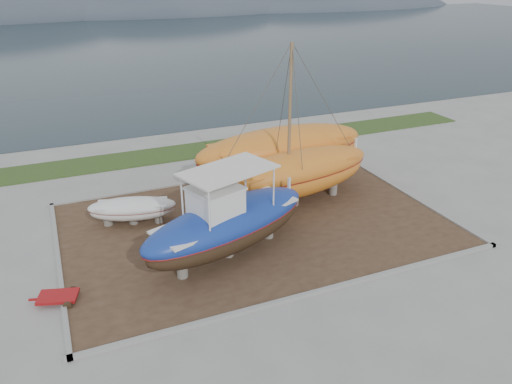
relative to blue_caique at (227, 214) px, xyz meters
name	(u,v)px	position (x,y,z in m)	size (l,w,h in m)	color
ground	(292,266)	(2.22, -1.78, -2.07)	(140.00, 140.00, 0.00)	gray
dirt_patch	(255,225)	(2.22, 2.22, -2.04)	(18.00, 12.00, 0.06)	#422D1E
curb_frame	(255,224)	(2.22, 2.22, -2.00)	(18.60, 12.60, 0.15)	gray
grass_strip	(190,151)	(2.22, 13.72, -2.03)	(44.00, 3.00, 0.08)	#284219
sea	(95,45)	(2.22, 68.22, -2.07)	(260.00, 100.00, 0.04)	#17272E
mountain_ridge	(68,16)	(2.22, 123.22, -2.07)	(200.00, 36.00, 20.00)	#333D49
blue_caique	(227,214)	(0.00, 0.00, 0.00)	(8.37, 2.62, 4.03)	#183696
white_dinghy	(133,212)	(-3.25, 4.65, -1.38)	(4.23, 1.59, 1.27)	white
orange_sailboat	(297,129)	(4.96, 3.40, 2.18)	(9.05, 2.67, 8.38)	orange
orange_bare_hull	(282,158)	(5.38, 5.91, -0.33)	(10.28, 3.08, 3.37)	orange
red_trailer	(58,299)	(-7.03, -0.51, -1.92)	(2.15, 1.08, 0.30)	#A91315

